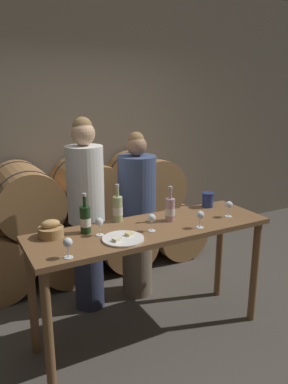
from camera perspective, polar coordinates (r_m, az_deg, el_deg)
ground_plane at (r=3.35m, az=1.02°, el=-20.77°), size 10.00×10.00×0.00m
stone_wall_back at (r=4.52m, az=-11.20°, el=10.31°), size 10.00×0.12×3.20m
barrel_stack at (r=4.23m, az=-8.28°, el=-4.09°), size 2.72×0.84×1.26m
tasting_table at (r=2.95m, az=1.10°, el=-7.87°), size 1.90×0.59×0.96m
person_left at (r=3.36m, az=-8.75°, el=-3.38°), size 0.32×0.32×1.76m
person_right at (r=3.58m, az=-1.07°, el=-3.67°), size 0.36×0.36×1.61m
wine_bottle_red at (r=2.78m, az=-8.93°, el=-4.16°), size 0.08×0.08×0.30m
wine_bottle_white at (r=2.99m, az=-4.03°, el=-2.55°), size 0.08×0.08×0.30m
wine_bottle_rose at (r=3.00m, az=3.99°, el=-2.66°), size 0.08×0.08×0.29m
blue_crock at (r=3.40m, az=9.70°, el=-1.08°), size 0.11×0.11×0.13m
bread_basket at (r=2.77m, az=-14.02°, el=-5.66°), size 0.18×0.18×0.13m
cheese_plate at (r=2.66m, az=-3.21°, el=-7.11°), size 0.30×0.30×0.04m
wine_glass_far_left at (r=2.40m, az=-11.54°, el=-7.69°), size 0.06×0.06×0.13m
wine_glass_left at (r=2.72m, az=-6.83°, el=-4.67°), size 0.06×0.06×0.13m
wine_glass_center at (r=2.78m, az=1.18°, el=-4.11°), size 0.06×0.06×0.13m
wine_glass_right at (r=2.88m, az=8.56°, el=-3.60°), size 0.06×0.06×0.13m
wine_glass_far_right at (r=3.17m, az=12.82°, el=-2.03°), size 0.06×0.06×0.13m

